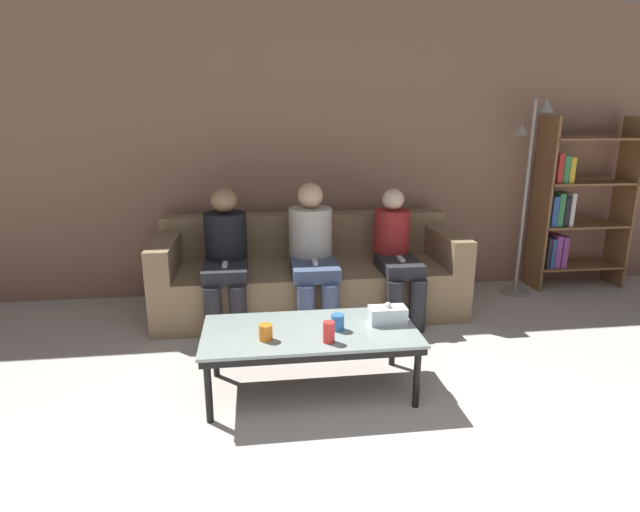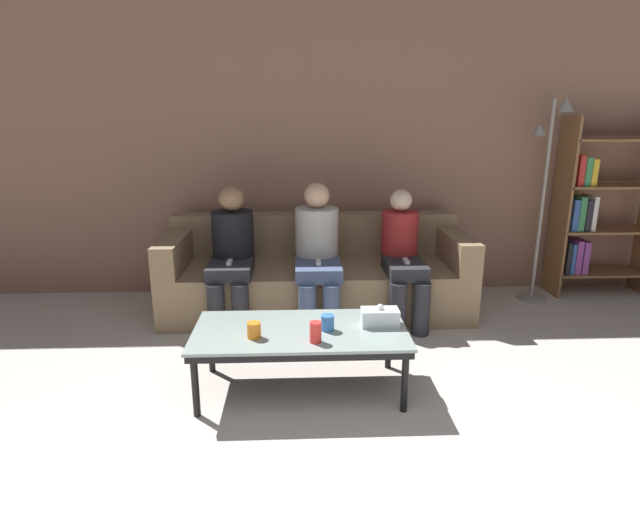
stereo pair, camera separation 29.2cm
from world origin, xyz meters
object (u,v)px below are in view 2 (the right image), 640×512
Objects in this scene: cup_far_center at (254,330)px; standing_lamp at (547,180)px; bookshelf at (594,212)px; seated_person_mid_right at (402,254)px; cup_near_left at (328,323)px; coffee_table at (300,335)px; couch at (317,276)px; seated_person_left_end at (232,251)px; cup_near_right at (316,332)px; tissue_box at (380,317)px; seated_person_mid_left at (317,249)px.

standing_lamp is at bearing 34.02° from cup_far_center.
bookshelf is 1.93m from seated_person_mid_right.
cup_far_center is (-0.42, -0.08, -0.00)m from cup_near_left.
seated_person_mid_right is (-1.84, -0.53, -0.22)m from bookshelf.
cup_near_left reaches higher than coffee_table.
seated_person_mid_right reaches higher than coffee_table.
coffee_table is at bearing 22.75° from cup_far_center.
bookshelf is at bearing 6.61° from couch.
standing_lamp reaches higher than seated_person_left_end.
bookshelf is at bearing 35.21° from cup_near_right.
tissue_box is at bearing 11.24° from cup_near_left.
bookshelf is (2.66, 1.64, 0.41)m from coffee_table.
cup_near_left is at bearing -8.54° from coffee_table.
couch is 2.40× the size of seated_person_mid_right.
cup_far_center is at bearing -168.51° from cup_near_left.
cup_near_right is 2.71m from standing_lamp.
couch is 0.76m from seated_person_left_end.
bookshelf reaches higher than cup_far_center.
couch is at bearing -175.65° from standing_lamp.
standing_lamp is at bearing 10.48° from seated_person_mid_left.
cup_near_right is 0.35m from cup_far_center.
cup_far_center is 1.28m from seated_person_left_end.
tissue_box is at bearing -138.48° from standing_lamp.
tissue_box is at bearing -75.83° from couch.
seated_person_mid_left is at bearing -90.00° from couch.
seated_person_mid_right reaches higher than tissue_box.
couch is 0.37m from seated_person_mid_left.
seated_person_mid_right is (-1.30, -0.39, -0.53)m from standing_lamp.
coffee_table is 13.69× the size of cup_far_center.
coffee_table is at bearing -126.54° from seated_person_mid_right.
seated_person_mid_right is (0.66, 1.13, 0.10)m from cup_near_left.
tissue_box is 2.73m from bookshelf.
cup_far_center is 0.06× the size of bookshelf.
cup_near_left is (0.02, -1.37, 0.15)m from couch.
cup_near_right is 0.07× the size of bookshelf.
seated_person_left_end is 0.98× the size of seated_person_mid_left.
cup_near_left is 0.42× the size of tissue_box.
seated_person_mid_right is (0.74, 1.29, 0.09)m from cup_near_right.
cup_far_center is 1.31m from seated_person_mid_left.
seated_person_left_end reaches higher than cup_far_center.
seated_person_left_end is at bearing -162.69° from couch.
seated_person_left_end is 1.03× the size of seated_person_mid_right.
seated_person_mid_right is (1.35, -0.03, -0.03)m from seated_person_left_end.
standing_lamp reaches higher than seated_person_mid_left.
cup_far_center is at bearing -168.62° from tissue_box.
tissue_box is 0.20× the size of seated_person_mid_left.
cup_near_left is 0.06× the size of bookshelf.
cup_near_right reaches higher than cup_far_center.
cup_near_right is 0.54× the size of tissue_box.
cup_far_center is (-0.34, 0.07, -0.01)m from cup_near_right.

